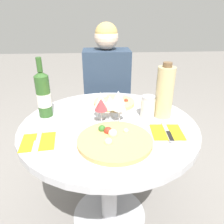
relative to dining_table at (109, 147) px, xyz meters
name	(u,v)px	position (x,y,z in m)	size (l,w,h in m)	color
ground_plane	(109,216)	(0.00, 0.00, -0.55)	(12.00, 12.00, 0.00)	gray
dining_table	(109,147)	(0.00, 0.00, 0.00)	(0.93, 0.93, 0.71)	#B2B2B7
chair_behind_diner	(107,109)	(0.02, 0.75, -0.11)	(0.36, 0.36, 0.91)	silver
seated_diner	(108,108)	(0.02, 0.61, -0.03)	(0.36, 0.46, 1.17)	#28384C
pizza_large	(114,140)	(0.02, -0.19, 0.17)	(0.34, 0.34, 0.05)	tan
pizza_small_far	(114,102)	(0.05, 0.26, 0.17)	(0.26, 0.26, 0.05)	#DBB26B
wine_bottle	(43,95)	(-0.35, 0.12, 0.28)	(0.08, 0.08, 0.33)	#2D5623
tall_carafe	(165,92)	(0.31, 0.06, 0.30)	(0.10, 0.10, 0.30)	tan
sugar_shaker	(148,107)	(0.22, 0.06, 0.22)	(0.08, 0.08, 0.12)	silver
wine_glass_back_left	(101,100)	(-0.04, 0.07, 0.26)	(0.07, 0.07, 0.15)	silver
wine_glass_back_right	(118,98)	(0.06, 0.07, 0.27)	(0.08, 0.08, 0.15)	silver
wine_glass_front_right	(119,104)	(0.06, 0.01, 0.26)	(0.07, 0.07, 0.14)	silver
wine_glass_center	(110,102)	(0.01, 0.04, 0.26)	(0.08, 0.08, 0.14)	silver
wine_glass_front_left	(101,105)	(-0.04, 0.01, 0.26)	(0.07, 0.07, 0.14)	silver
place_setting_left	(38,142)	(-0.33, -0.16, 0.16)	(0.17, 0.19, 0.01)	gold
place_setting_right	(167,132)	(0.28, -0.12, 0.16)	(0.16, 0.19, 0.01)	gold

